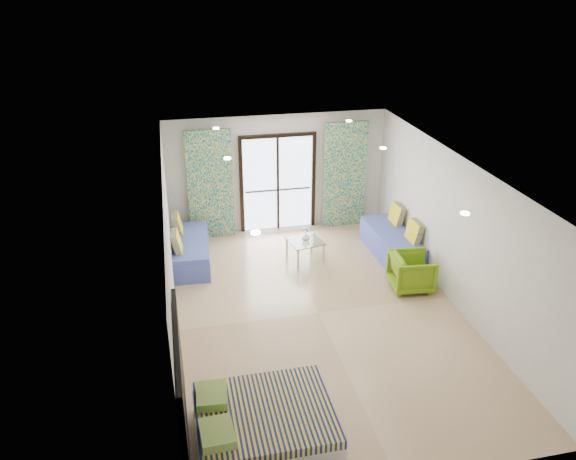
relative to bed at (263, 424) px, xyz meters
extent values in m
cube|color=black|center=(1.47, 6.41, 1.98)|extent=(1.76, 0.08, 0.08)
cube|color=black|center=(0.63, 6.41, 0.84)|extent=(0.08, 0.08, 2.20)
cube|color=black|center=(2.31, 6.41, 0.84)|extent=(0.08, 0.08, 2.20)
cube|color=black|center=(1.47, 6.41, 0.84)|extent=(0.05, 0.06, 2.20)
cube|color=#595451|center=(1.47, 6.43, 0.69)|extent=(1.52, 0.03, 0.04)
cube|color=silver|center=(-0.08, 6.27, 0.99)|extent=(1.00, 0.10, 2.50)
cube|color=silver|center=(3.02, 6.27, 0.99)|extent=(1.00, 0.10, 2.50)
cylinder|color=#FFE0B2|center=(0.07, 0.70, 2.41)|extent=(0.12, 0.12, 0.02)
cylinder|color=#FFE0B2|center=(2.87, 0.70, 2.41)|extent=(0.12, 0.12, 0.02)
cylinder|color=#FFE0B2|center=(0.07, 3.70, 2.41)|extent=(0.12, 0.12, 0.02)
cylinder|color=#FFE0B2|center=(2.87, 3.70, 2.41)|extent=(0.12, 0.12, 0.02)
cylinder|color=#FFE0B2|center=(0.07, 5.70, 2.41)|extent=(0.12, 0.12, 0.02)
cylinder|color=#FFE0B2|center=(2.87, 5.70, 2.41)|extent=(0.12, 0.12, 0.02)
cube|color=black|center=(-0.99, 0.00, 0.79)|extent=(0.06, 2.10, 1.50)
cube|color=silver|center=(-1.00, 1.25, 0.79)|extent=(0.02, 0.10, 0.10)
cube|color=silver|center=(0.02, 0.00, -0.08)|extent=(1.77, 1.42, 0.35)
cube|color=navy|center=(0.02, 0.00, 0.17)|extent=(1.76, 1.45, 0.13)
cube|color=teal|center=(-0.61, -0.34, 0.29)|extent=(0.42, 0.51, 0.12)
cube|color=teal|center=(-0.61, 0.34, 0.29)|extent=(0.43, 0.51, 0.12)
cube|color=#4857AC|center=(-0.63, 5.11, -0.05)|extent=(0.83, 1.91, 0.42)
cube|color=#4857AC|center=(-0.63, 5.11, 0.21)|extent=(0.81, 1.87, 0.10)
cube|color=navy|center=(-0.91, 4.69, 0.45)|extent=(0.23, 0.48, 0.43)
cube|color=navy|center=(-0.86, 5.56, 0.45)|extent=(0.23, 0.48, 0.43)
cube|color=#4857AC|center=(3.57, 4.54, -0.04)|extent=(0.78, 1.95, 0.43)
cube|color=#4857AC|center=(3.57, 4.54, 0.23)|extent=(0.77, 1.91, 0.11)
cube|color=navy|center=(3.85, 4.10, 0.47)|extent=(0.22, 0.49, 0.45)
cube|color=navy|center=(3.84, 5.00, 0.47)|extent=(0.22, 0.49, 0.45)
cylinder|color=silver|center=(1.49, 4.39, -0.04)|extent=(0.06, 0.06, 0.43)
cylinder|color=silver|center=(2.06, 4.51, -0.04)|extent=(0.06, 0.06, 0.43)
cylinder|color=silver|center=(1.37, 4.97, -0.04)|extent=(0.06, 0.06, 0.43)
cylinder|color=silver|center=(1.94, 5.08, -0.04)|extent=(0.06, 0.06, 0.43)
cube|color=#8CA59E|center=(1.72, 4.74, 0.17)|extent=(0.78, 0.78, 0.02)
sphere|color=white|center=(1.77, 4.75, 0.41)|extent=(0.08, 0.08, 0.08)
sphere|color=white|center=(1.70, 4.79, 0.43)|extent=(0.08, 0.08, 0.08)
sphere|color=white|center=(1.66, 4.73, 0.45)|extent=(0.08, 0.08, 0.08)
sphere|color=white|center=(1.73, 4.68, 0.48)|extent=(0.08, 0.08, 0.08)
imported|color=white|center=(1.73, 4.73, 0.27)|extent=(0.23, 0.23, 0.17)
imported|color=#628C12|center=(3.43, 3.17, 0.13)|extent=(0.78, 0.82, 0.78)
camera|label=1|loc=(-0.84, -5.44, 5.37)|focal=35.00mm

